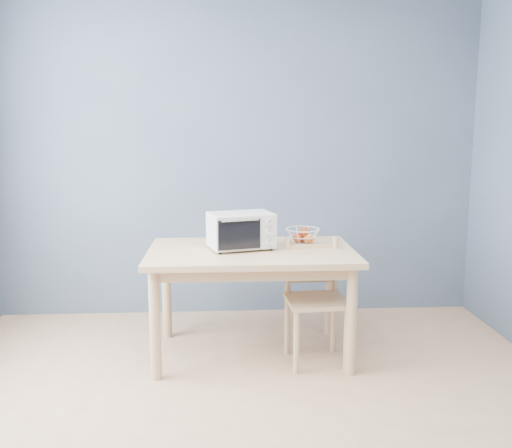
{
  "coord_description": "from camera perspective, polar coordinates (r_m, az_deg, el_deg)",
  "views": [
    {
      "loc": [
        -0.11,
        -2.5,
        1.57
      ],
      "look_at": [
        0.1,
        1.27,
        0.93
      ],
      "focal_mm": 40.0,
      "sensor_mm": 36.0,
      "label": 1
    }
  ],
  "objects": [
    {
      "name": "toaster_oven",
      "position": [
        3.88,
        -1.74,
        -0.62
      ],
      "size": [
        0.48,
        0.41,
        0.25
      ],
      "rotation": [
        0.0,
        0.0,
        0.27
      ],
      "color": "beige",
      "rests_on": "dining_table"
    },
    {
      "name": "fruit_basket",
      "position": [
        4.06,
        4.7,
        -1.16
      ],
      "size": [
        0.31,
        0.31,
        0.13
      ],
      "rotation": [
        0.0,
        0.0,
        0.29
      ],
      "color": "white",
      "rests_on": "dining_table"
    },
    {
      "name": "dining_chair",
      "position": [
        3.9,
        5.92,
        -7.74
      ],
      "size": [
        0.41,
        0.41,
        0.83
      ],
      "rotation": [
        0.0,
        0.0,
        0.07
      ],
      "color": "tan",
      "rests_on": "ground"
    },
    {
      "name": "room",
      "position": [
        2.52,
        -0.68,
        3.41
      ],
      "size": [
        4.01,
        4.51,
        2.61
      ],
      "color": "tan",
      "rests_on": "ground"
    },
    {
      "name": "dining_table",
      "position": [
        3.91,
        -0.48,
        -4.03
      ],
      "size": [
        1.4,
        0.9,
        0.75
      ],
      "color": "tan",
      "rests_on": "ground"
    }
  ]
}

